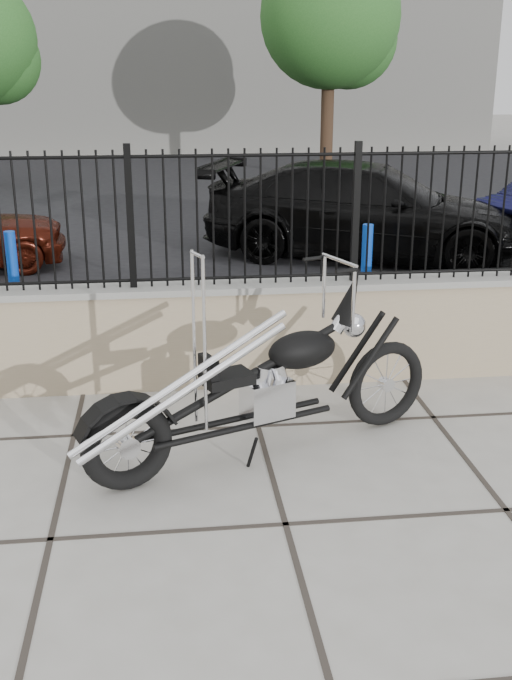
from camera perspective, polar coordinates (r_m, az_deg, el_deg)
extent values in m
plane|color=#99968E|center=(5.31, 2.14, -13.08)|extent=(90.00, 90.00, 0.00)
plane|color=black|center=(17.19, -4.28, 9.51)|extent=(30.00, 30.00, 0.00)
cube|color=gray|center=(7.36, -0.77, 0.47)|extent=(14.00, 0.36, 0.96)
cube|color=black|center=(7.09, -0.81, 8.77)|extent=(14.00, 0.08, 1.20)
cube|color=beige|center=(30.97, -5.76, 21.09)|extent=(22.00, 6.00, 8.00)
imported|color=black|center=(12.50, 7.96, 9.17)|extent=(5.40, 3.73, 1.45)
cylinder|color=#0A3BA4|center=(9.61, -16.99, 4.37)|extent=(0.16, 0.16, 1.06)
cylinder|color=#0A18A2|center=(9.65, 7.91, 5.11)|extent=(0.14, 0.14, 1.07)
cylinder|color=#382619|center=(21.57, 5.13, 15.83)|extent=(0.33, 0.33, 3.31)
sphere|color=#396E29|center=(21.58, 5.34, 22.58)|extent=(3.53, 3.53, 3.53)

